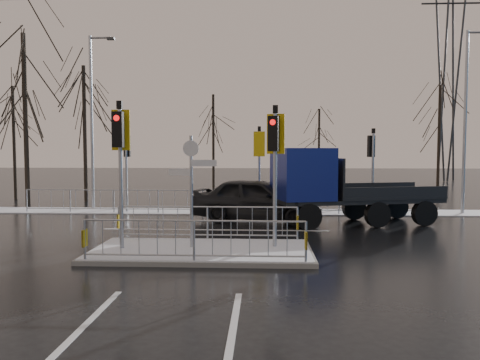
{
  "coord_description": "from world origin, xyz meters",
  "views": [
    {
      "loc": [
        1.66,
        -12.51,
        2.83
      ],
      "look_at": [
        0.88,
        3.42,
        1.8
      ],
      "focal_mm": 35.0,
      "sensor_mm": 36.0,
      "label": 1
    }
  ],
  "objects_px": {
    "car_far_lane": "(257,199)",
    "street_lamp_right": "(467,114)",
    "flatbed_truck": "(325,184)",
    "street_lamp_left": "(93,115)",
    "traffic_island": "(201,240)"
  },
  "relations": [
    {
      "from": "traffic_island",
      "to": "flatbed_truck",
      "type": "distance_m",
      "value": 6.65
    },
    {
      "from": "car_far_lane",
      "to": "street_lamp_left",
      "type": "height_order",
      "value": "street_lamp_left"
    },
    {
      "from": "traffic_island",
      "to": "street_lamp_right",
      "type": "xyz_separation_m",
      "value": [
        10.58,
        8.49,
        4.0
      ]
    },
    {
      "from": "flatbed_truck",
      "to": "street_lamp_right",
      "type": "xyz_separation_m",
      "value": [
        6.58,
        3.31,
        2.85
      ]
    },
    {
      "from": "street_lamp_left",
      "to": "traffic_island",
      "type": "bearing_deg",
      "value": -55.93
    },
    {
      "from": "traffic_island",
      "to": "street_lamp_right",
      "type": "distance_m",
      "value": 14.14
    },
    {
      "from": "street_lamp_right",
      "to": "street_lamp_left",
      "type": "xyz_separation_m",
      "value": [
        -17.0,
        1.0,
        0.1
      ]
    },
    {
      "from": "car_far_lane",
      "to": "street_lamp_right",
      "type": "xyz_separation_m",
      "value": [
        9.13,
        2.56,
        3.53
      ]
    },
    {
      "from": "flatbed_truck",
      "to": "street_lamp_left",
      "type": "bearing_deg",
      "value": 157.53
    },
    {
      "from": "flatbed_truck",
      "to": "street_lamp_right",
      "type": "bearing_deg",
      "value": 26.73
    },
    {
      "from": "car_far_lane",
      "to": "flatbed_truck",
      "type": "height_order",
      "value": "flatbed_truck"
    },
    {
      "from": "traffic_island",
      "to": "flatbed_truck",
      "type": "xyz_separation_m",
      "value": [
        4.01,
        5.18,
        1.15
      ]
    },
    {
      "from": "car_far_lane",
      "to": "street_lamp_left",
      "type": "xyz_separation_m",
      "value": [
        -7.87,
        3.56,
        3.63
      ]
    },
    {
      "from": "flatbed_truck",
      "to": "street_lamp_left",
      "type": "distance_m",
      "value": 11.66
    },
    {
      "from": "traffic_island",
      "to": "street_lamp_left",
      "type": "relative_size",
      "value": 0.73
    }
  ]
}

